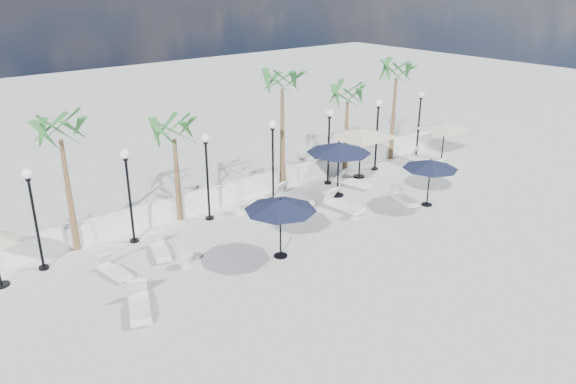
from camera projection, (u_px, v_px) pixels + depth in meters
ground at (376, 249)px, 21.78m from camera, size 100.00×100.00×0.00m
balustrade at (261, 185)px, 27.03m from camera, size 26.00×0.30×1.01m
lamppost_0 at (33, 205)px, 19.40m from camera, size 0.36×0.36×3.84m
lamppost_1 at (128, 183)px, 21.46m from camera, size 0.36×0.36×3.84m
lamppost_2 at (207, 165)px, 23.51m from camera, size 0.36×0.36×3.84m
lamppost_3 at (273, 149)px, 25.57m from camera, size 0.36×0.36×3.84m
lamppost_4 at (329, 136)px, 27.62m from camera, size 0.36×0.36×3.84m
lamppost_5 at (377, 125)px, 29.68m from camera, size 0.36×0.36×3.84m
lamppost_6 at (419, 115)px, 31.74m from camera, size 0.36×0.36×3.84m
palm_0 at (60, 136)px, 20.12m from camera, size 2.60×2.60×5.50m
palm_1 at (174, 136)px, 23.04m from camera, size 2.60×2.60×4.70m
palm_2 at (282, 86)px, 25.90m from camera, size 2.60×2.60×6.10m
palm_3 at (348, 99)px, 28.85m from camera, size 2.60×2.60×4.90m
palm_4 at (396, 76)px, 30.74m from camera, size 2.60×2.60×5.70m
lounger_0 at (160, 250)px, 21.23m from camera, size 1.04×1.83×0.65m
lounger_1 at (139, 305)px, 17.64m from camera, size 1.32×2.06×0.74m
lounger_2 at (114, 270)px, 19.81m from camera, size 0.75×1.67×0.60m
lounger_3 at (293, 198)px, 26.02m from camera, size 1.03×2.18×0.79m
lounger_4 at (344, 205)px, 25.26m from camera, size 0.85×2.10×0.77m
lounger_5 at (353, 182)px, 28.12m from camera, size 0.95×1.92×0.69m
lounger_6 at (427, 159)px, 31.55m from camera, size 1.10×2.12×0.76m
lounger_7 at (403, 198)px, 26.09m from camera, size 1.16×1.99×0.71m
side_table_0 at (186, 259)px, 20.29m from camera, size 0.55×0.55×0.53m
side_table_1 at (239, 207)px, 24.88m from camera, size 0.53×0.53×0.51m
side_table_2 at (354, 212)px, 24.42m from camera, size 0.47×0.47×0.45m
parasol_navy_left at (280, 205)px, 20.43m from camera, size 2.71×2.71×2.39m
parasol_navy_mid at (339, 148)px, 26.12m from camera, size 3.05×3.05×2.73m
parasol_navy_right at (431, 165)px, 25.17m from camera, size 2.50×2.50×2.24m
parasol_cream_sq_a at (361, 129)px, 28.52m from camera, size 5.71×5.71×2.80m
parasol_cream_sq_b at (445, 123)px, 31.20m from camera, size 4.73×4.73×2.37m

